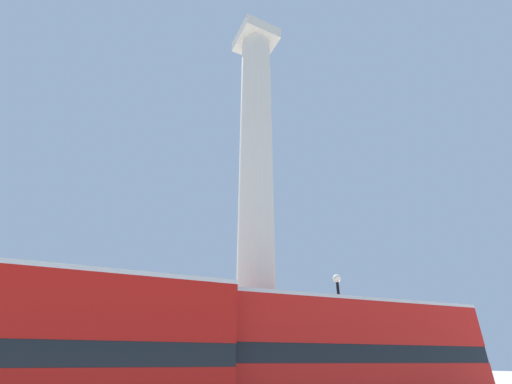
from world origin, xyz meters
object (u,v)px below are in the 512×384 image
(monument_column, at_px, (256,239))
(equestrian_statue, at_px, (408,371))
(bus_a, at_px, (341,357))
(street_lamp, at_px, (343,335))
(bus_b, at_px, (8,354))

(monument_column, relative_size, equestrian_statue, 4.02)
(monument_column, xyz_separation_m, bus_a, (1.03, -4.59, -5.56))
(equestrian_statue, distance_m, street_lamp, 9.01)
(bus_a, bearing_deg, monument_column, 107.77)
(monument_column, xyz_separation_m, bus_b, (-8.79, -4.67, -5.53))
(monument_column, relative_size, bus_b, 2.31)
(equestrian_statue, height_order, street_lamp, street_lamp)
(bus_b, distance_m, equestrian_statue, 21.55)
(bus_a, relative_size, equestrian_statue, 1.89)
(bus_a, distance_m, equestrian_statue, 12.57)
(monument_column, bearing_deg, bus_b, -152.02)
(equestrian_statue, xyz_separation_m, street_lamp, (-8.03, -3.74, 1.61))
(street_lamp, bearing_deg, bus_b, -166.45)
(bus_a, height_order, street_lamp, street_lamp)
(monument_column, distance_m, street_lamp, 6.09)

